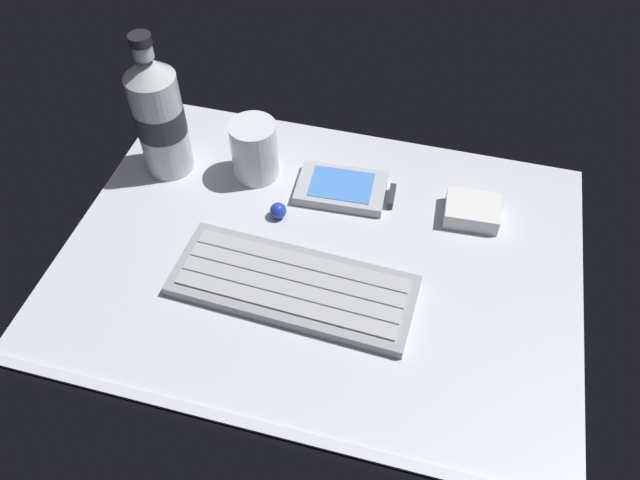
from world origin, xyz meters
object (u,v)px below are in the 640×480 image
at_px(keyboard, 293,285).
at_px(juice_cup, 255,152).
at_px(charger_block, 472,211).
at_px(trackball_mouse, 278,211).
at_px(handheld_device, 346,189).
at_px(water_bottle, 159,115).

xyz_separation_m(keyboard, juice_cup, (-0.11, 0.18, 0.03)).
height_order(charger_block, trackball_mouse, charger_block).
distance_m(handheld_device, water_bottle, 0.27).
relative_size(juice_cup, water_bottle, 0.41).
bearing_deg(keyboard, trackball_mouse, 115.68).
bearing_deg(trackball_mouse, juice_cup, 127.03).
bearing_deg(charger_block, juice_cup, 178.43).
relative_size(handheld_device, charger_block, 1.87).
distance_m(handheld_device, juice_cup, 0.13).
bearing_deg(water_bottle, handheld_device, 2.32).
relative_size(juice_cup, trackball_mouse, 3.86).
bearing_deg(keyboard, charger_block, 41.58).
xyz_separation_m(handheld_device, water_bottle, (-0.25, -0.01, 0.08)).
relative_size(keyboard, juice_cup, 3.47).
bearing_deg(handheld_device, charger_block, -0.54).
bearing_deg(juice_cup, handheld_device, -2.91).
xyz_separation_m(handheld_device, juice_cup, (-0.13, 0.01, 0.03)).
distance_m(handheld_device, charger_block, 0.17).
distance_m(juice_cup, water_bottle, 0.13).
distance_m(water_bottle, charger_block, 0.43).
distance_m(charger_block, trackball_mouse, 0.25).
height_order(keyboard, trackball_mouse, trackball_mouse).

